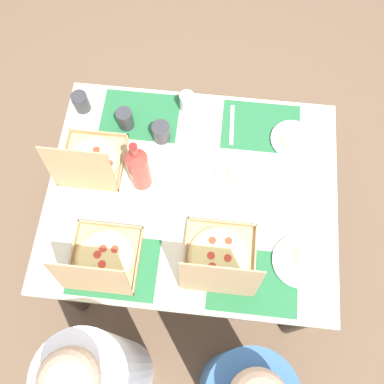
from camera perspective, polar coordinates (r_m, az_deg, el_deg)
ground_plane at (r=2.54m, az=-0.00°, el=-6.17°), size 6.00×6.00×0.00m
dining_table at (r=1.95m, az=-0.00°, el=-1.23°), size 1.25×1.01×0.73m
placemat_near_left at (r=2.01m, az=9.20°, el=8.63°), size 0.36×0.26×0.00m
placemat_near_right at (r=2.03m, az=-6.96°, el=10.13°), size 0.36×0.26×0.00m
placemat_far_left at (r=1.75m, az=8.12°, el=-11.75°), size 0.36×0.26×0.00m
placemat_far_right at (r=1.78m, az=-10.47°, el=-9.77°), size 0.36×0.26×0.00m
pizza_box_corner_right at (r=1.74m, az=-11.88°, el=-9.16°), size 0.28×0.28×0.31m
pizza_box_center at (r=1.71m, az=3.71°, el=-9.25°), size 0.29×0.29×0.32m
pizza_box_edge_far at (r=1.90m, az=-13.40°, el=3.90°), size 0.27×0.27×0.31m
plate_far_left at (r=1.87m, az=6.42°, el=2.08°), size 0.22×0.22×0.03m
plate_near_right at (r=1.99m, az=13.25°, el=6.79°), size 0.20×0.20×0.03m
plate_near_left at (r=1.80m, az=14.23°, el=-8.94°), size 0.22×0.22×0.03m
soda_bottle at (r=1.76m, az=-7.14°, el=3.20°), size 0.09×0.09×0.32m
cup_spare at (r=2.00m, az=-0.70°, el=11.97°), size 0.07×0.07×0.10m
cup_dark at (r=1.92m, az=-4.15°, el=7.99°), size 0.08×0.08×0.10m
cup_clear_right at (r=2.06m, az=-14.64°, el=11.56°), size 0.07×0.07×0.10m
cup_red at (r=1.97m, az=-8.94°, el=9.63°), size 0.07×0.07×0.10m
knife_by_near_right at (r=2.00m, az=5.36°, el=8.94°), size 0.03×0.21×0.00m
diner_right_seat at (r=1.95m, az=-11.60°, el=-22.83°), size 0.32×0.32×1.17m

